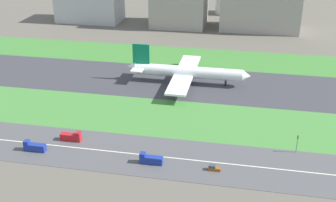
{
  "coord_description": "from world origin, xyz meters",
  "views": [
    {
      "loc": [
        35.85,
        -207.17,
        87.12
      ],
      "look_at": [
        2.36,
        -36.5,
        6.0
      ],
      "focal_mm": 46.06,
      "sensor_mm": 36.0,
      "label": 1
    }
  ],
  "objects": [
    {
      "name": "runway",
      "position": [
        0.0,
        0.0,
        0.05
      ],
      "size": [
        280.0,
        46.0,
        0.1
      ],
      "primitive_type": "cube",
      "color": "#38383D",
      "rests_on": "ground_plane"
    },
    {
      "name": "grass_median_north",
      "position": [
        0.0,
        41.0,
        0.05
      ],
      "size": [
        280.0,
        36.0,
        0.1
      ],
      "primitive_type": "cube",
      "color": "#3D7A33",
      "rests_on": "ground_plane"
    },
    {
      "name": "traffic_light",
      "position": [
        56.65,
        -60.01,
        4.29
      ],
      "size": [
        0.36,
        0.5,
        7.2
      ],
      "color": "#4C4C51",
      "rests_on": "highway"
    },
    {
      "name": "terminal_building",
      "position": [
        -90.0,
        114.0,
        12.71
      ],
      "size": [
        48.9,
        28.52,
        25.42
      ],
      "primitive_type": "cube",
      "color": "#B2B2B7",
      "rests_on": "ground_plane"
    },
    {
      "name": "truck_0",
      "position": [
        4.02,
        -78.0,
        1.67
      ],
      "size": [
        8.4,
        2.5,
        4.0
      ],
      "rotation": [
        0.0,
        0.0,
        3.14
      ],
      "color": "navy",
      "rests_on": "highway"
    },
    {
      "name": "highway_centerline",
      "position": [
        0.0,
        -73.0,
        0.11
      ],
      "size": [
        266.0,
        0.5,
        0.01
      ],
      "primitive_type": "cube",
      "color": "silver",
      "rests_on": "highway"
    },
    {
      "name": "ground_plane",
      "position": [
        0.0,
        0.0,
        0.0
      ],
      "size": [
        800.0,
        800.0,
        0.0
      ],
      "primitive_type": "plane",
      "color": "#5B564C"
    },
    {
      "name": "car_0",
      "position": [
        27.13,
        -78.0,
        0.92
      ],
      "size": [
        4.4,
        1.8,
        2.0
      ],
      "rotation": [
        0.0,
        0.0,
        3.14
      ],
      "color": "brown",
      "rests_on": "highway"
    },
    {
      "name": "office_tower",
      "position": [
        41.69,
        114.0,
        21.59
      ],
      "size": [
        56.49,
        30.58,
        43.17
      ],
      "primitive_type": "cube",
      "color": "#9E998E",
      "rests_on": "ground_plane"
    },
    {
      "name": "highway",
      "position": [
        0.0,
        -73.0,
        0.05
      ],
      "size": [
        280.0,
        28.0,
        0.1
      ],
      "primitive_type": "cube",
      "color": "#4C4C4F",
      "rests_on": "ground_plane"
    },
    {
      "name": "airliner",
      "position": [
        4.22,
        0.0,
        6.23
      ],
      "size": [
        65.0,
        56.0,
        19.7
      ],
      "color": "white",
      "rests_on": "runway"
    },
    {
      "name": "grass_median_south",
      "position": [
        0.0,
        -41.0,
        0.05
      ],
      "size": [
        280.0,
        36.0,
        0.1
      ],
      "primitive_type": "cube",
      "color": "#427F38",
      "rests_on": "ground_plane"
    },
    {
      "name": "truck_2",
      "position": [
        -30.71,
        -68.0,
        1.67
      ],
      "size": [
        8.4,
        2.5,
        4.0
      ],
      "color": "#B2191E",
      "rests_on": "highway"
    },
    {
      "name": "fuel_tank_west",
      "position": [
        14.76,
        159.0,
        7.0
      ],
      "size": [
        19.1,
        19.1,
        13.99
      ],
      "primitive_type": "cylinder",
      "color": "silver",
      "rests_on": "ground_plane"
    },
    {
      "name": "truck_1",
      "position": [
        -41.61,
        -78.0,
        1.67
      ],
      "size": [
        8.4,
        2.5,
        4.0
      ],
      "rotation": [
        0.0,
        0.0,
        3.14
      ],
      "color": "navy",
      "rests_on": "highway"
    }
  ]
}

